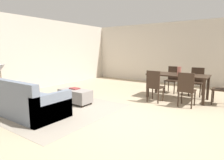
{
  "coord_description": "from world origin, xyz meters",
  "views": [
    {
      "loc": [
        2.11,
        -3.54,
        1.5
      ],
      "look_at": [
        -1.01,
        0.97,
        0.63
      ],
      "focal_mm": 30.6,
      "sensor_mm": 36.0,
      "label": 1
    }
  ],
  "objects_px": {
    "dining_chair_near_left": "(154,84)",
    "dining_chair_head_east": "(224,87)",
    "dining_chair_far_right": "(197,80)",
    "table_lamp": "(0,69)",
    "side_table": "(2,88)",
    "dining_chair_near_right": "(186,88)",
    "couch": "(26,103)",
    "dining_chair_far_left": "(173,78)",
    "dining_table": "(178,77)",
    "vase_centerpiece": "(179,71)",
    "book_on_ottoman": "(75,88)",
    "ottoman_table": "(75,96)"
  },
  "relations": [
    {
      "from": "side_table",
      "to": "book_on_ottoman",
      "type": "distance_m",
      "value": 1.96
    },
    {
      "from": "dining_chair_head_east",
      "to": "dining_chair_near_left",
      "type": "bearing_deg",
      "value": -154.9
    },
    {
      "from": "dining_chair_far_right",
      "to": "book_on_ottoman",
      "type": "xyz_separation_m",
      "value": [
        -2.66,
        -2.96,
        -0.1
      ]
    },
    {
      "from": "vase_centerpiece",
      "to": "couch",
      "type": "bearing_deg",
      "value": -125.62
    },
    {
      "from": "dining_chair_head_east",
      "to": "ottoman_table",
      "type": "bearing_deg",
      "value": -147.59
    },
    {
      "from": "dining_chair_near_right",
      "to": "book_on_ottoman",
      "type": "bearing_deg",
      "value": -153.12
    },
    {
      "from": "side_table",
      "to": "dining_chair_far_left",
      "type": "bearing_deg",
      "value": 51.74
    },
    {
      "from": "couch",
      "to": "dining_chair_head_east",
      "type": "bearing_deg",
      "value": 43.34
    },
    {
      "from": "vase_centerpiece",
      "to": "book_on_ottoman",
      "type": "bearing_deg",
      "value": -137.25
    },
    {
      "from": "dining_table",
      "to": "dining_chair_far_right",
      "type": "bearing_deg",
      "value": 62.71
    },
    {
      "from": "dining_table",
      "to": "book_on_ottoman",
      "type": "xyz_separation_m",
      "value": [
        -2.25,
        -2.17,
        -0.25
      ]
    },
    {
      "from": "dining_chair_far_left",
      "to": "dining_table",
      "type": "bearing_deg",
      "value": -63.56
    },
    {
      "from": "table_lamp",
      "to": "dining_chair_head_east",
      "type": "distance_m",
      "value": 6.07
    },
    {
      "from": "dining_chair_near_left",
      "to": "dining_chair_far_left",
      "type": "distance_m",
      "value": 1.61
    },
    {
      "from": "dining_table",
      "to": "dining_chair_far_left",
      "type": "relative_size",
      "value": 1.91
    },
    {
      "from": "dining_chair_near_left",
      "to": "dining_chair_far_right",
      "type": "distance_m",
      "value": 1.8
    },
    {
      "from": "couch",
      "to": "dining_chair_near_left",
      "type": "height_order",
      "value": "dining_chair_near_left"
    },
    {
      "from": "book_on_ottoman",
      "to": "dining_chair_far_left",
      "type": "bearing_deg",
      "value": 57.88
    },
    {
      "from": "ottoman_table",
      "to": "dining_chair_far_left",
      "type": "distance_m",
      "value": 3.52
    },
    {
      "from": "table_lamp",
      "to": "book_on_ottoman",
      "type": "bearing_deg",
      "value": 40.74
    },
    {
      "from": "side_table",
      "to": "vase_centerpiece",
      "type": "relative_size",
      "value": 2.49
    },
    {
      "from": "dining_chair_far_right",
      "to": "ottoman_table",
      "type": "bearing_deg",
      "value": -130.76
    },
    {
      "from": "book_on_ottoman",
      "to": "dining_chair_head_east",
      "type": "bearing_deg",
      "value": 31.3
    },
    {
      "from": "dining_table",
      "to": "vase_centerpiece",
      "type": "xyz_separation_m",
      "value": [
        0.05,
        -0.04,
        0.21
      ]
    },
    {
      "from": "side_table",
      "to": "table_lamp",
      "type": "relative_size",
      "value": 1.12
    },
    {
      "from": "vase_centerpiece",
      "to": "dining_table",
      "type": "bearing_deg",
      "value": 142.7
    },
    {
      "from": "dining_chair_near_left",
      "to": "dining_chair_head_east",
      "type": "bearing_deg",
      "value": 25.1
    },
    {
      "from": "table_lamp",
      "to": "dining_table",
      "type": "xyz_separation_m",
      "value": [
        3.74,
        3.45,
        -0.33
      ]
    },
    {
      "from": "dining_chair_far_right",
      "to": "book_on_ottoman",
      "type": "height_order",
      "value": "dining_chair_far_right"
    },
    {
      "from": "book_on_ottoman",
      "to": "dining_table",
      "type": "bearing_deg",
      "value": 43.89
    },
    {
      "from": "couch",
      "to": "table_lamp",
      "type": "distance_m",
      "value": 1.47
    },
    {
      "from": "dining_chair_near_left",
      "to": "dining_chair_far_left",
      "type": "xyz_separation_m",
      "value": [
        0.02,
        1.61,
        0.0
      ]
    },
    {
      "from": "dining_table",
      "to": "dining_chair_near_right",
      "type": "xyz_separation_m",
      "value": [
        0.46,
        -0.79,
        -0.15
      ]
    },
    {
      "from": "side_table",
      "to": "dining_chair_far_right",
      "type": "distance_m",
      "value": 5.93
    },
    {
      "from": "couch",
      "to": "table_lamp",
      "type": "relative_size",
      "value": 3.73
    },
    {
      "from": "ottoman_table",
      "to": "table_lamp",
      "type": "distance_m",
      "value": 2.13
    },
    {
      "from": "ottoman_table",
      "to": "side_table",
      "type": "distance_m",
      "value": 1.99
    },
    {
      "from": "side_table",
      "to": "dining_chair_head_east",
      "type": "xyz_separation_m",
      "value": [
        5.0,
        3.42,
        0.06
      ]
    },
    {
      "from": "couch",
      "to": "dining_chair_far_left",
      "type": "relative_size",
      "value": 2.13
    },
    {
      "from": "side_table",
      "to": "dining_chair_near_right",
      "type": "relative_size",
      "value": 0.64
    },
    {
      "from": "dining_chair_far_right",
      "to": "table_lamp",
      "type": "bearing_deg",
      "value": -134.39
    },
    {
      "from": "side_table",
      "to": "book_on_ottoman",
      "type": "bearing_deg",
      "value": 40.74
    },
    {
      "from": "table_lamp",
      "to": "dining_chair_far_right",
      "type": "relative_size",
      "value": 0.57
    },
    {
      "from": "dining_table",
      "to": "dining_chair_near_right",
      "type": "height_order",
      "value": "dining_chair_near_right"
    },
    {
      "from": "couch",
      "to": "vase_centerpiece",
      "type": "bearing_deg",
      "value": 54.38
    },
    {
      "from": "dining_chair_far_right",
      "to": "book_on_ottoman",
      "type": "bearing_deg",
      "value": -131.99
    },
    {
      "from": "side_table",
      "to": "table_lamp",
      "type": "height_order",
      "value": "table_lamp"
    },
    {
      "from": "dining_chair_near_right",
      "to": "book_on_ottoman",
      "type": "relative_size",
      "value": 3.54
    },
    {
      "from": "ottoman_table",
      "to": "side_table",
      "type": "relative_size",
      "value": 1.62
    },
    {
      "from": "couch",
      "to": "ottoman_table",
      "type": "xyz_separation_m",
      "value": [
        0.27,
        1.32,
        -0.06
      ]
    }
  ]
}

